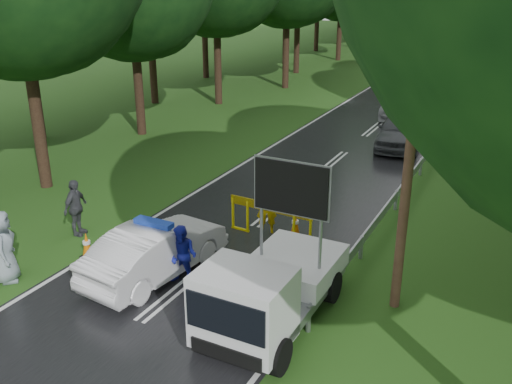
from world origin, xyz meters
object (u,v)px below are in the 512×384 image
Objects in this scene: work_truck at (268,290)px; police_sedan at (156,251)px; queue_car_first at (400,130)px; queue_car_fourth at (471,60)px; queue_car_second at (406,103)px; barrier at (270,212)px; officer at (267,207)px; queue_car_third at (440,77)px; civilian at (183,256)px.

police_sedan is at bearing 167.84° from work_truck.
work_truck is at bearing -94.37° from queue_car_first.
queue_car_fourth is at bearing 82.98° from queue_car_first.
barrier is at bearing -90.72° from queue_car_second.
officer is (1.49, 3.76, 0.15)m from police_sedan.
work_truck is at bearing 173.84° from police_sedan.
barrier is 0.64× the size of queue_car_fourth.
work_truck reaches higher than queue_car_first.
work_truck is 2.63× the size of officer.
queue_car_second is (1.76, 21.08, -0.00)m from police_sedan.
work_truck is 4.74m from barrier.
officer reaches higher than queue_car_third.
queue_car_first is at bearing -90.18° from queue_car_fourth.
officer is (-2.27, 4.60, -0.12)m from work_truck.
queue_car_second reaches higher than queue_car_third.
queue_car_first is 1.08× the size of queue_car_fourth.
work_truck is 0.89× the size of queue_car_third.
queue_car_second is at bearing 93.37° from queue_car_first.
police_sedan is 15.36m from queue_car_first.
officer reaches higher than queue_car_fourth.
civilian is 15.25m from queue_car_first.
officer is 35.96m from queue_car_fourth.
police_sedan is 30.66m from queue_car_third.
officer is 0.37× the size of queue_car_first.
queue_car_second reaches higher than queue_car_fourth.
queue_car_second is 1.16× the size of queue_car_fourth.
civilian is 0.37× the size of queue_car_fourth.
work_truck is 22.01m from queue_car_second.
work_truck is 1.65× the size of barrier.
queue_car_fourth is at bearing 86.31° from queue_car_second.
work_truck is 0.92× the size of queue_car_second.
police_sedan is at bearing -94.63° from queue_car_third.
police_sedan is 4.04m from officer.
work_truck reaches higher than police_sedan.
police_sedan is at bearing -94.53° from queue_car_fourth.
officer reaches higher than queue_car_first.
queue_car_third is (0.97, 30.65, -0.10)m from civilian.
work_truck is at bearing -61.18° from barrier.
queue_car_first reaches higher than barrier.
queue_car_first is at bearing -94.47° from police_sedan.
officer is 0.35× the size of queue_car_second.
officer reaches higher than civilian.
civilian is (-0.59, -3.80, -0.06)m from officer.
barrier is 0.56× the size of queue_car_second.
queue_car_first is (2.91, 15.08, 0.07)m from police_sedan.
police_sedan is 3.86m from work_truck.
work_truck reaches higher than queue_car_second.
police_sedan is 1.05× the size of queue_car_fourth.
queue_car_fourth is (0.96, 36.24, -0.16)m from barrier.
queue_car_second is at bearing -88.33° from police_sedan.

